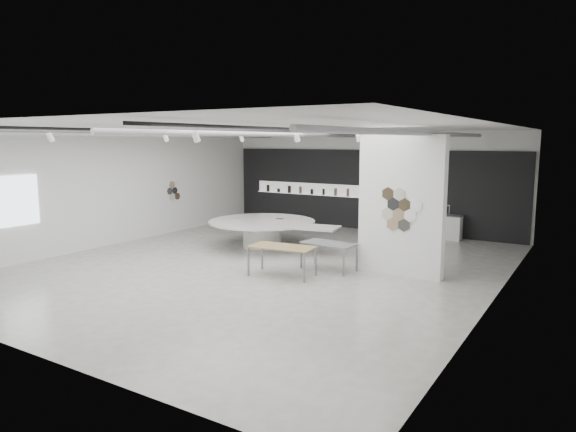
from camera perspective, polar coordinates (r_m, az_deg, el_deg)
The scene contains 7 objects.
room at distance 14.11m, azimuth -2.79°, elevation 2.76°, with size 12.02×14.02×3.82m.
back_wall_display at distance 20.22m, azimuth 8.49°, elevation 2.87°, with size 11.80×0.27×3.10m.
partition_column at distance 13.40m, azimuth 12.48°, elevation 1.09°, with size 2.20×0.38×3.60m.
display_island at distance 16.71m, azimuth -2.70°, elevation -1.55°, with size 4.82×4.01×0.89m.
sample_table_wood at distance 13.14m, azimuth -0.66°, elevation -3.63°, with size 1.73×1.00×0.78m.
sample_table_stone at distance 13.79m, azimuth 4.56°, elevation -3.25°, with size 1.52×0.89×0.74m.
kitchen_counter at distance 18.97m, azimuth 16.49°, elevation -1.12°, with size 1.55×0.65×1.20m.
Camera 1 is at (7.88, -11.55, 3.45)m, focal length 32.00 mm.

